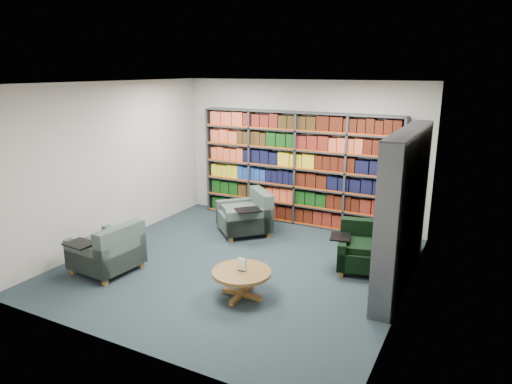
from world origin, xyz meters
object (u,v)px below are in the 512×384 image
at_px(coffee_table, 242,276).
at_px(chair_green_right, 365,250).
at_px(chair_teal_front, 110,253).
at_px(chair_teal_left, 249,216).

bearing_deg(coffee_table, chair_green_right, 53.90).
bearing_deg(coffee_table, chair_teal_front, -173.90).
relative_size(chair_teal_left, chair_teal_front, 1.20).
xyz_separation_m(chair_teal_front, coffee_table, (2.15, 0.23, -0.01)).
relative_size(chair_teal_left, coffee_table, 1.55).
xyz_separation_m(chair_green_right, coffee_table, (-1.23, -1.69, 0.01)).
height_order(chair_green_right, coffee_table, chair_green_right).
bearing_deg(chair_teal_left, chair_green_right, -13.62).
distance_m(chair_green_right, coffee_table, 2.09).
bearing_deg(chair_green_right, coffee_table, -126.10).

